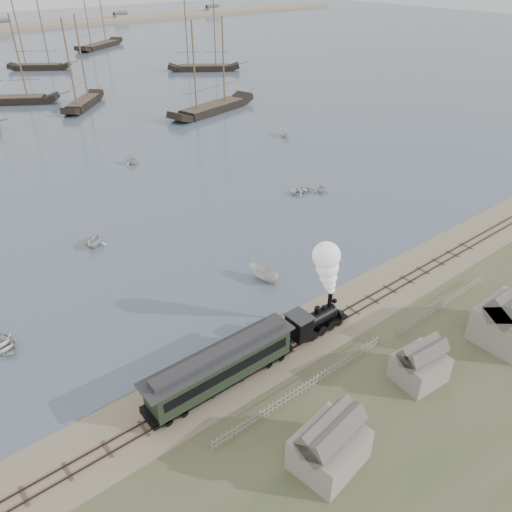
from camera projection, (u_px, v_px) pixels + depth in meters
ground at (305, 320)px, 50.08m from camera, size 600.00×600.00×0.00m
rail_track at (319, 329)px, 48.72m from camera, size 120.00×1.80×0.16m
picket_fence_west at (306, 391)px, 41.94m from camera, size 19.00×0.10×1.20m
picket_fence_east at (442, 308)px, 51.74m from camera, size 15.00×0.10×1.20m
shed_left at (328, 462)px, 36.07m from camera, size 5.00×4.00×4.10m
shed_mid at (417, 379)px, 43.14m from camera, size 4.00×3.50×3.60m
shed_right at (504, 338)px, 47.68m from camera, size 6.00×5.00×5.10m
locomotive at (326, 293)px, 46.86m from camera, size 7.24×2.70×9.02m
passenger_coach at (221, 366)px, 41.42m from camera, size 14.16×2.73×3.44m
beached_dinghy at (171, 380)px, 42.51m from camera, size 4.07×4.68×0.81m
rowboat_0 at (2, 345)px, 46.12m from camera, size 4.60×3.66×0.85m
rowboat_1 at (94, 240)px, 62.18m from camera, size 4.34×4.36×1.74m
rowboat_2 at (263, 274)px, 55.67m from camera, size 4.21×2.27×1.54m
rowboat_3 at (302, 190)px, 76.28m from camera, size 2.98×3.91×0.76m
rowboat_4 at (321, 188)px, 76.32m from camera, size 3.44×3.32×1.40m
rowboat_5 at (284, 133)px, 99.64m from camera, size 3.84×2.32×1.39m
rowboat_7 at (132, 159)px, 86.37m from camera, size 3.95×3.68×1.70m
schooner_3 at (76, 63)px, 113.72m from camera, size 15.72×16.36×20.00m
schooner_4 at (211, 66)px, 110.09m from camera, size 25.17×11.14×20.00m
schooner_5 at (202, 36)px, 150.37m from camera, size 21.06×16.75×20.00m
schooner_8 at (33, 35)px, 151.69m from camera, size 17.97×14.31×20.00m
schooner_9 at (96, 19)px, 187.66m from camera, size 24.92×19.23×20.00m
schooner_10 at (2, 60)px, 116.43m from camera, size 21.14×15.96×20.00m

